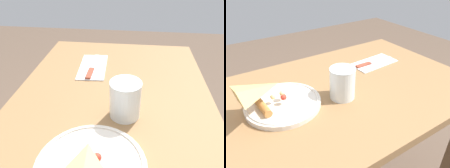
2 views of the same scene
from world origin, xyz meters
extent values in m
cube|color=olive|center=(0.00, 0.00, 0.76)|extent=(1.10, 0.64, 0.03)
cube|color=brown|center=(0.50, 0.27, 0.37)|extent=(0.06, 0.06, 0.74)
cylinder|color=silver|center=(-0.16, 0.02, 0.78)|extent=(0.24, 0.24, 0.02)
torus|color=silver|center=(-0.16, 0.02, 0.79)|extent=(0.23, 0.23, 0.01)
pyramid|color=#E0B266|center=(-0.17, 0.01, 0.80)|extent=(0.13, 0.11, 0.02)
cylinder|color=#B77A3D|center=(-0.23, 0.01, 0.80)|extent=(0.03, 0.10, 0.02)
sphere|color=#EFDB93|center=(-0.19, 0.02, 0.81)|extent=(0.02, 0.02, 0.02)
sphere|color=red|center=(-0.16, 0.00, 0.81)|extent=(0.02, 0.02, 0.02)
sphere|color=#EFDB93|center=(-0.16, 0.02, 0.81)|extent=(0.02, 0.02, 0.02)
cylinder|color=white|center=(0.03, -0.05, 0.83)|extent=(0.09, 0.09, 0.11)
cylinder|color=#F4CC66|center=(0.03, -0.05, 0.80)|extent=(0.08, 0.08, 0.07)
torus|color=white|center=(0.03, -0.05, 0.88)|extent=(0.09, 0.09, 0.00)
cube|color=silver|center=(0.30, 0.10, 0.77)|extent=(0.21, 0.11, 0.00)
cube|color=#99422D|center=(0.24, 0.10, 0.78)|extent=(0.08, 0.02, 0.01)
cube|color=silver|center=(0.34, 0.10, 0.78)|extent=(0.12, 0.02, 0.00)
ellipsoid|color=silver|center=(0.39, 0.10, 0.78)|extent=(0.02, 0.02, 0.00)
camera|label=1|loc=(-0.45, -0.06, 1.18)|focal=35.00mm
camera|label=2|loc=(-0.33, -0.56, 1.20)|focal=35.00mm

